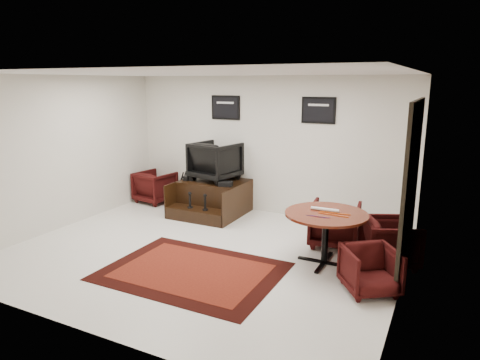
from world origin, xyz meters
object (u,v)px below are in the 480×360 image
object	(u,v)px
shine_podium	(213,198)
armchair_side	(155,185)
table_chair_window	(390,240)
meeting_table	(326,219)
table_chair_back	(335,222)
table_chair_corner	(370,268)
shine_chair	(215,159)

from	to	relation	value
shine_podium	armchair_side	world-z (taller)	armchair_side
table_chair_window	shine_podium	bearing A→B (deg)	49.94
meeting_table	armchair_side	bearing A→B (deg)	159.77
meeting_table	table_chair_back	bearing A→B (deg)	94.08
table_chair_back	table_chair_corner	distance (m)	1.65
meeting_table	table_chair_back	xyz separation A→B (m)	(-0.06, 0.81, -0.30)
shine_podium	table_chair_corner	bearing A→B (deg)	-30.28
shine_podium	shine_chair	world-z (taller)	shine_chair
shine_podium	table_chair_window	distance (m)	3.82
table_chair_back	table_chair_window	distance (m)	1.02
shine_chair	table_chair_corner	world-z (taller)	shine_chair
shine_chair	table_chair_back	xyz separation A→B (m)	(2.73, -0.79, -0.72)
shine_chair	meeting_table	distance (m)	3.24
table_chair_corner	table_chair_window	bearing A→B (deg)	49.46
meeting_table	table_chair_window	world-z (taller)	meeting_table
shine_podium	meeting_table	bearing A→B (deg)	-27.67
armchair_side	table_chair_window	xyz separation A→B (m)	(5.26, -1.21, -0.00)
shine_podium	table_chair_corner	distance (m)	4.12
table_chair_corner	armchair_side	bearing A→B (deg)	122.07
armchair_side	meeting_table	distance (m)	4.68
armchair_side	table_chair_window	size ratio (longest dim) A/B	1.00
table_chair_window	armchair_side	bearing A→B (deg)	53.07
shine_podium	armchair_side	size ratio (longest dim) A/B	1.75
meeting_table	table_chair_corner	world-z (taller)	meeting_table
table_chair_window	table_chair_corner	bearing A→B (deg)	150.01
armchair_side	table_chair_corner	distance (m)	5.61
shine_podium	table_chair_corner	xyz separation A→B (m)	(3.56, -2.08, 0.02)
shine_podium	meeting_table	xyz separation A→B (m)	(2.79, -1.46, 0.39)
shine_chair	table_chair_back	world-z (taller)	shine_chair
shine_podium	armchair_side	distance (m)	1.60
armchair_side	shine_podium	bearing A→B (deg)	-176.87
shine_podium	meeting_table	size ratio (longest dim) A/B	1.11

